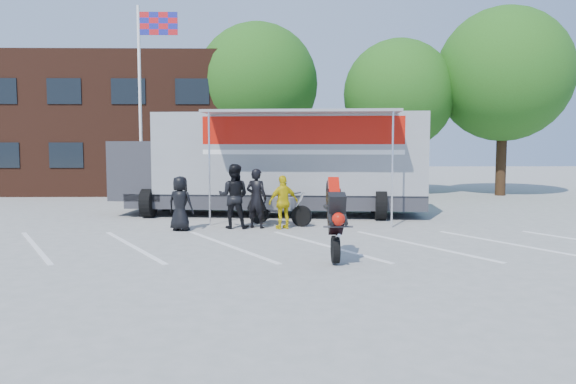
{
  "coord_description": "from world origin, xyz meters",
  "views": [
    {
      "loc": [
        -1.01,
        -12.83,
        2.54
      ],
      "look_at": [
        -0.72,
        1.55,
        1.3
      ],
      "focal_mm": 35.0,
      "sensor_mm": 36.0,
      "label": 1
    }
  ],
  "objects_px": {
    "transporter_truck": "(276,215)",
    "spectator_leather_c": "(234,196)",
    "spectator_leather_b": "(256,198)",
    "parked_motorcycle": "(280,225)",
    "tree_mid": "(399,95)",
    "spectator_hivis": "(283,202)",
    "stunt_bike_rider": "(332,258)",
    "flagpole": "(146,81)",
    "tree_left": "(257,84)",
    "spectator_leather_a": "(180,203)",
    "tree_right": "(504,75)"
  },
  "relations": [
    {
      "from": "tree_left",
      "to": "spectator_leather_a",
      "type": "xyz_separation_m",
      "value": [
        -1.83,
        -12.49,
        -4.77
      ]
    },
    {
      "from": "flagpole",
      "to": "stunt_bike_rider",
      "type": "relative_size",
      "value": 4.1
    },
    {
      "from": "spectator_leather_b",
      "to": "spectator_leather_c",
      "type": "bearing_deg",
      "value": 21.65
    },
    {
      "from": "tree_mid",
      "to": "spectator_hivis",
      "type": "bearing_deg",
      "value": -117.43
    },
    {
      "from": "tree_left",
      "to": "spectator_leather_a",
      "type": "bearing_deg",
      "value": -98.35
    },
    {
      "from": "spectator_leather_c",
      "to": "spectator_leather_b",
      "type": "bearing_deg",
      "value": -173.9
    },
    {
      "from": "tree_mid",
      "to": "parked_motorcycle",
      "type": "distance_m",
      "value": 12.96
    },
    {
      "from": "spectator_hivis",
      "to": "tree_mid",
      "type": "bearing_deg",
      "value": -142.0
    },
    {
      "from": "stunt_bike_rider",
      "to": "transporter_truck",
      "type": "bearing_deg",
      "value": 98.05
    },
    {
      "from": "tree_mid",
      "to": "spectator_leather_a",
      "type": "bearing_deg",
      "value": -127.55
    },
    {
      "from": "parked_motorcycle",
      "to": "flagpole",
      "type": "bearing_deg",
      "value": 71.23
    },
    {
      "from": "flagpole",
      "to": "spectator_leather_a",
      "type": "bearing_deg",
      "value": -69.62
    },
    {
      "from": "stunt_bike_rider",
      "to": "spectator_leather_c",
      "type": "relative_size",
      "value": 1.01
    },
    {
      "from": "tree_mid",
      "to": "spectator_leather_a",
      "type": "xyz_separation_m",
      "value": [
        -8.83,
        -11.49,
        -4.14
      ]
    },
    {
      "from": "transporter_truck",
      "to": "spectator_hivis",
      "type": "distance_m",
      "value": 3.42
    },
    {
      "from": "spectator_leather_a",
      "to": "spectator_leather_b",
      "type": "distance_m",
      "value": 2.25
    },
    {
      "from": "tree_left",
      "to": "transporter_truck",
      "type": "relative_size",
      "value": 0.76
    },
    {
      "from": "tree_mid",
      "to": "stunt_bike_rider",
      "type": "bearing_deg",
      "value": -107.12
    },
    {
      "from": "tree_right",
      "to": "stunt_bike_rider",
      "type": "distance_m",
      "value": 18.9
    },
    {
      "from": "spectator_leather_a",
      "to": "spectator_hivis",
      "type": "relative_size",
      "value": 1.0
    },
    {
      "from": "transporter_truck",
      "to": "stunt_bike_rider",
      "type": "xyz_separation_m",
      "value": [
        1.24,
        -7.67,
        0.0
      ]
    },
    {
      "from": "parked_motorcycle",
      "to": "spectator_hivis",
      "type": "distance_m",
      "value": 1.14
    },
    {
      "from": "transporter_truck",
      "to": "spectator_leather_c",
      "type": "height_order",
      "value": "spectator_leather_c"
    },
    {
      "from": "flagpole",
      "to": "spectator_leather_b",
      "type": "distance_m",
      "value": 8.67
    },
    {
      "from": "tree_mid",
      "to": "tree_right",
      "type": "distance_m",
      "value": 5.11
    },
    {
      "from": "flagpole",
      "to": "parked_motorcycle",
      "type": "distance_m",
      "value": 9.11
    },
    {
      "from": "tree_right",
      "to": "spectator_leather_c",
      "type": "height_order",
      "value": "tree_right"
    },
    {
      "from": "tree_right",
      "to": "stunt_bike_rider",
      "type": "relative_size",
      "value": 4.68
    },
    {
      "from": "spectator_leather_b",
      "to": "spectator_leather_c",
      "type": "distance_m",
      "value": 0.69
    },
    {
      "from": "tree_left",
      "to": "spectator_leather_b",
      "type": "height_order",
      "value": "tree_left"
    },
    {
      "from": "parked_motorcycle",
      "to": "spectator_leather_b",
      "type": "height_order",
      "value": "spectator_leather_b"
    },
    {
      "from": "tree_mid",
      "to": "spectator_hivis",
      "type": "distance_m",
      "value": 13.29
    },
    {
      "from": "spectator_leather_a",
      "to": "spectator_leather_c",
      "type": "height_order",
      "value": "spectator_leather_c"
    },
    {
      "from": "transporter_truck",
      "to": "spectator_leather_c",
      "type": "distance_m",
      "value": 3.54
    },
    {
      "from": "spectator_leather_b",
      "to": "parked_motorcycle",
      "type": "bearing_deg",
      "value": -115.48
    },
    {
      "from": "stunt_bike_rider",
      "to": "flagpole",
      "type": "bearing_deg",
      "value": 120.31
    },
    {
      "from": "parked_motorcycle",
      "to": "spectator_hivis",
      "type": "bearing_deg",
      "value": -145.64
    },
    {
      "from": "parked_motorcycle",
      "to": "tree_left",
      "type": "bearing_deg",
      "value": 32.09
    },
    {
      "from": "tree_right",
      "to": "spectator_hivis",
      "type": "distance_m",
      "value": 16.05
    },
    {
      "from": "spectator_leather_c",
      "to": "tree_left",
      "type": "bearing_deg",
      "value": -84.91
    },
    {
      "from": "flagpole",
      "to": "transporter_truck",
      "type": "height_order",
      "value": "flagpole"
    },
    {
      "from": "spectator_leather_b",
      "to": "spectator_leather_c",
      "type": "height_order",
      "value": "spectator_leather_c"
    },
    {
      "from": "parked_motorcycle",
      "to": "spectator_leather_c",
      "type": "xyz_separation_m",
      "value": [
        -1.38,
        -0.63,
        0.97
      ]
    },
    {
      "from": "spectator_leather_a",
      "to": "spectator_leather_c",
      "type": "relative_size",
      "value": 0.83
    },
    {
      "from": "spectator_leather_a",
      "to": "spectator_leather_b",
      "type": "relative_size",
      "value": 0.89
    },
    {
      "from": "spectator_leather_b",
      "to": "spectator_leather_c",
      "type": "relative_size",
      "value": 0.93
    },
    {
      "from": "tree_right",
      "to": "parked_motorcycle",
      "type": "bearing_deg",
      "value": -137.8
    },
    {
      "from": "transporter_truck",
      "to": "spectator_leather_c",
      "type": "xyz_separation_m",
      "value": [
        -1.28,
        -3.15,
        0.97
      ]
    },
    {
      "from": "flagpole",
      "to": "spectator_leather_b",
      "type": "bearing_deg",
      "value": -52.65
    },
    {
      "from": "flagpole",
      "to": "spectator_hivis",
      "type": "relative_size",
      "value": 4.99
    }
  ]
}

